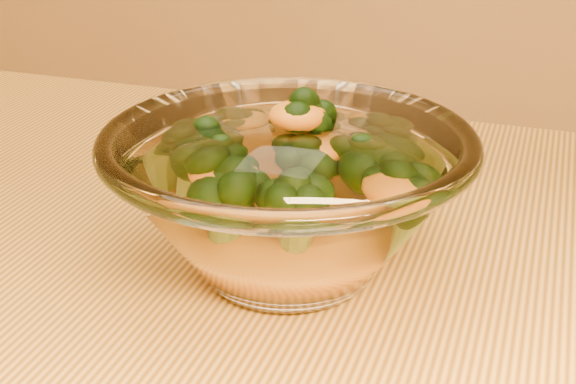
{
  "coord_description": "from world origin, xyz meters",
  "views": [
    {
      "loc": [
        0.07,
        -0.31,
        1.0
      ],
      "look_at": [
        -0.07,
        0.09,
        0.81
      ],
      "focal_mm": 50.0,
      "sensor_mm": 36.0,
      "label": 1
    }
  ],
  "objects": [
    {
      "name": "cheese_sauce",
      "position": [
        -0.07,
        0.09,
        0.78
      ],
      "size": [
        0.11,
        0.11,
        0.03
      ],
      "primitive_type": "ellipsoid",
      "color": "orange",
      "rests_on": "glass_bowl"
    },
    {
      "name": "broccoli_heap",
      "position": [
        -0.07,
        0.1,
        0.81
      ],
      "size": [
        0.16,
        0.13,
        0.08
      ],
      "color": "black",
      "rests_on": "cheese_sauce"
    },
    {
      "name": "glass_bowl",
      "position": [
        -0.07,
        0.09,
        0.8
      ],
      "size": [
        0.22,
        0.22,
        0.1
      ],
      "color": "white",
      "rests_on": "table"
    }
  ]
}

